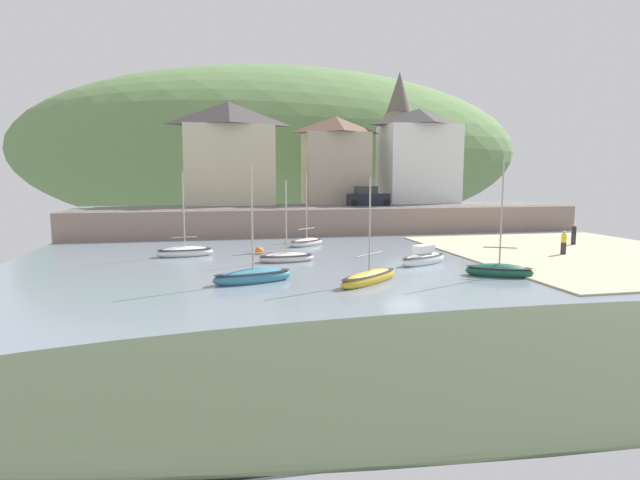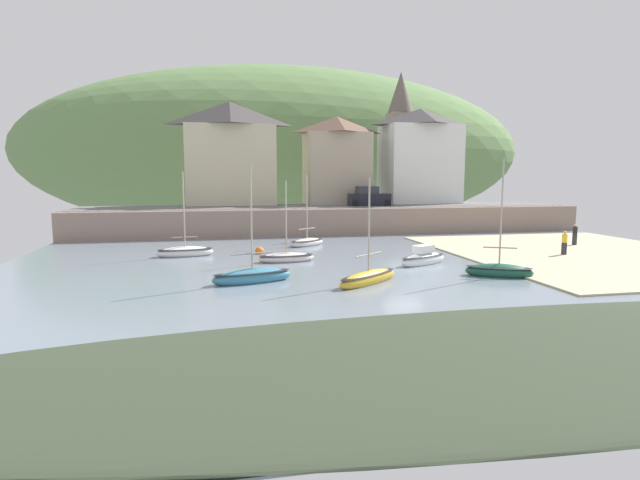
{
  "view_description": "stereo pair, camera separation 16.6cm",
  "coord_description": "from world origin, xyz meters",
  "px_view_note": "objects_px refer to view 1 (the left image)",
  "views": [
    {
      "loc": [
        -11.05,
        -28.68,
        5.45
      ],
      "look_at": [
        -4.43,
        3.33,
        1.29
      ],
      "focal_mm": 28.71,
      "sensor_mm": 36.0,
      "label": 1
    },
    {
      "loc": [
        -10.88,
        -28.72,
        5.45
      ],
      "look_at": [
        -4.43,
        3.33,
        1.29
      ],
      "focal_mm": 28.71,
      "sensor_mm": 36.0,
      "label": 2
    }
  ],
  "objects_px": {
    "waterfront_building_centre": "(336,160)",
    "person_near_water": "(564,241)",
    "rowboat_small_beached": "(185,252)",
    "motorboat_with_cabin": "(423,259)",
    "mooring_buoy": "(259,251)",
    "fishing_boat_green": "(369,278)",
    "sailboat_tall_mast": "(499,271)",
    "waterfront_building_left": "(229,153)",
    "waterfront_building_right": "(418,155)",
    "church_with_spire": "(399,135)",
    "dinghy_open_wooden": "(286,257)",
    "sailboat_nearest_shore": "(253,276)",
    "person_on_slipway": "(574,233)",
    "sailboat_blue_trim": "(307,242)",
    "parked_car_near_slipway": "(368,198)"
  },
  "relations": [
    {
      "from": "waterfront_building_centre",
      "to": "waterfront_building_left",
      "type": "bearing_deg",
      "value": -180.0
    },
    {
      "from": "sailboat_nearest_shore",
      "to": "parked_car_near_slipway",
      "type": "relative_size",
      "value": 1.51
    },
    {
      "from": "sailboat_tall_mast",
      "to": "mooring_buoy",
      "type": "bearing_deg",
      "value": 165.3
    },
    {
      "from": "waterfront_building_left",
      "to": "parked_car_near_slipway",
      "type": "height_order",
      "value": "waterfront_building_left"
    },
    {
      "from": "waterfront_building_right",
      "to": "person_on_slipway",
      "type": "bearing_deg",
      "value": -75.75
    },
    {
      "from": "waterfront_building_left",
      "to": "motorboat_with_cabin",
      "type": "height_order",
      "value": "waterfront_building_left"
    },
    {
      "from": "waterfront_building_left",
      "to": "waterfront_building_centre",
      "type": "relative_size",
      "value": 1.13
    },
    {
      "from": "dinghy_open_wooden",
      "to": "mooring_buoy",
      "type": "distance_m",
      "value": 3.81
    },
    {
      "from": "fishing_boat_green",
      "to": "sailboat_tall_mast",
      "type": "xyz_separation_m",
      "value": [
        7.46,
        0.35,
        0.02
      ]
    },
    {
      "from": "waterfront_building_centre",
      "to": "dinghy_open_wooden",
      "type": "height_order",
      "value": "waterfront_building_centre"
    },
    {
      "from": "church_with_spire",
      "to": "fishing_boat_green",
      "type": "height_order",
      "value": "church_with_spire"
    },
    {
      "from": "dinghy_open_wooden",
      "to": "sailboat_nearest_shore",
      "type": "bearing_deg",
      "value": -118.76
    },
    {
      "from": "waterfront_building_centre",
      "to": "person_near_water",
      "type": "xyz_separation_m",
      "value": [
        10.31,
        -23.59,
        -6.1
      ]
    },
    {
      "from": "sailboat_nearest_shore",
      "to": "person_near_water",
      "type": "distance_m",
      "value": 21.79
    },
    {
      "from": "sailboat_nearest_shore",
      "to": "sailboat_tall_mast",
      "type": "xyz_separation_m",
      "value": [
        13.21,
        -1.07,
        -0.0
      ]
    },
    {
      "from": "waterfront_building_right",
      "to": "sailboat_nearest_shore",
      "type": "bearing_deg",
      "value": -126.05
    },
    {
      "from": "fishing_boat_green",
      "to": "church_with_spire",
      "type": "bearing_deg",
      "value": 29.64
    },
    {
      "from": "waterfront_building_centre",
      "to": "mooring_buoy",
      "type": "bearing_deg",
      "value": -118.02
    },
    {
      "from": "fishing_boat_green",
      "to": "person_on_slipway",
      "type": "height_order",
      "value": "fishing_boat_green"
    },
    {
      "from": "person_on_slipway",
      "to": "mooring_buoy",
      "type": "relative_size",
      "value": 2.64
    },
    {
      "from": "church_with_spire",
      "to": "sailboat_nearest_shore",
      "type": "relative_size",
      "value": 2.4
    },
    {
      "from": "rowboat_small_beached",
      "to": "motorboat_with_cabin",
      "type": "relative_size",
      "value": 1.52
    },
    {
      "from": "fishing_boat_green",
      "to": "dinghy_open_wooden",
      "type": "distance_m",
      "value": 8.06
    },
    {
      "from": "waterfront_building_right",
      "to": "sailboat_tall_mast",
      "type": "relative_size",
      "value": 1.57
    },
    {
      "from": "dinghy_open_wooden",
      "to": "mooring_buoy",
      "type": "relative_size",
      "value": 8.58
    },
    {
      "from": "waterfront_building_right",
      "to": "rowboat_small_beached",
      "type": "height_order",
      "value": "waterfront_building_right"
    },
    {
      "from": "waterfront_building_left",
      "to": "dinghy_open_wooden",
      "type": "xyz_separation_m",
      "value": [
        2.77,
        -22.07,
        -7.47
      ]
    },
    {
      "from": "sailboat_tall_mast",
      "to": "sailboat_blue_trim",
      "type": "bearing_deg",
      "value": 146.46
    },
    {
      "from": "fishing_boat_green",
      "to": "parked_car_near_slipway",
      "type": "xyz_separation_m",
      "value": [
        7.53,
        24.98,
        2.91
      ]
    },
    {
      "from": "waterfront_building_left",
      "to": "waterfront_building_right",
      "type": "relative_size",
      "value": 1.02
    },
    {
      "from": "waterfront_building_centre",
      "to": "church_with_spire",
      "type": "bearing_deg",
      "value": 25.07
    },
    {
      "from": "waterfront_building_right",
      "to": "church_with_spire",
      "type": "bearing_deg",
      "value": 102.08
    },
    {
      "from": "sailboat_nearest_shore",
      "to": "sailboat_tall_mast",
      "type": "bearing_deg",
      "value": -20.33
    },
    {
      "from": "sailboat_nearest_shore",
      "to": "mooring_buoy",
      "type": "height_order",
      "value": "sailboat_nearest_shore"
    },
    {
      "from": "parked_car_near_slipway",
      "to": "person_near_water",
      "type": "bearing_deg",
      "value": -67.11
    },
    {
      "from": "fishing_boat_green",
      "to": "sailboat_blue_trim",
      "type": "relative_size",
      "value": 0.98
    },
    {
      "from": "waterfront_building_left",
      "to": "motorboat_with_cabin",
      "type": "xyz_separation_m",
      "value": [
        10.89,
        -24.76,
        -7.37
      ]
    },
    {
      "from": "motorboat_with_cabin",
      "to": "waterfront_building_centre",
      "type": "bearing_deg",
      "value": 61.44
    },
    {
      "from": "person_near_water",
      "to": "mooring_buoy",
      "type": "distance_m",
      "value": 20.81
    },
    {
      "from": "waterfront_building_left",
      "to": "waterfront_building_right",
      "type": "height_order",
      "value": "waterfront_building_left"
    },
    {
      "from": "person_on_slipway",
      "to": "parked_car_near_slipway",
      "type": "bearing_deg",
      "value": 128.99
    },
    {
      "from": "sailboat_tall_mast",
      "to": "mooring_buoy",
      "type": "distance_m",
      "value": 16.05
    },
    {
      "from": "waterfront_building_left",
      "to": "fishing_boat_green",
      "type": "bearing_deg",
      "value": -78.58
    },
    {
      "from": "waterfront_building_left",
      "to": "rowboat_small_beached",
      "type": "xyz_separation_m",
      "value": [
        -3.67,
        -18.54,
        -7.43
      ]
    },
    {
      "from": "person_on_slipway",
      "to": "person_near_water",
      "type": "xyz_separation_m",
      "value": [
        -4.03,
        -4.18,
        0.0
      ]
    },
    {
      "from": "church_with_spire",
      "to": "sailboat_tall_mast",
      "type": "bearing_deg",
      "value": -100.85
    },
    {
      "from": "church_with_spire",
      "to": "sailboat_nearest_shore",
      "type": "height_order",
      "value": "church_with_spire"
    },
    {
      "from": "rowboat_small_beached",
      "to": "sailboat_tall_mast",
      "type": "bearing_deg",
      "value": -40.07
    },
    {
      "from": "waterfront_building_centre",
      "to": "motorboat_with_cabin",
      "type": "relative_size",
      "value": 2.38
    },
    {
      "from": "waterfront_building_left",
      "to": "motorboat_with_cabin",
      "type": "relative_size",
      "value": 2.71
    }
  ]
}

